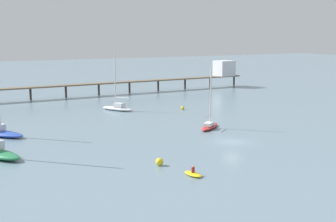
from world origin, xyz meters
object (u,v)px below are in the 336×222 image
at_px(sailboat_white, 117,107).
at_px(mooring_buoy_far, 159,162).
at_px(pier, 172,75).
at_px(sailboat_red, 209,125).
at_px(dinghy_yellow, 193,174).
at_px(mooring_buoy_mid, 183,108).

xyz_separation_m(sailboat_white, mooring_buoy_far, (-10.07, -38.47, -0.24)).
bearing_deg(pier, sailboat_red, -111.11).
bearing_deg(dinghy_yellow, mooring_buoy_far, 105.52).
relative_size(sailboat_white, sailboat_red, 1.18).
bearing_deg(sailboat_red, mooring_buoy_mid, 73.74).
xyz_separation_m(sailboat_white, dinghy_yellow, (-8.65, -43.61, -0.47)).
relative_size(sailboat_white, mooring_buoy_mid, 16.18).
height_order(sailboat_red, mooring_buoy_far, sailboat_red).
relative_size(sailboat_white, mooring_buoy_far, 12.40).
bearing_deg(dinghy_yellow, mooring_buoy_mid, 62.24).
bearing_deg(pier, sailboat_white, -136.01).
height_order(sailboat_red, mooring_buoy_mid, sailboat_red).
xyz_separation_m(pier, mooring_buoy_far, (-34.49, -62.05, -3.55)).
relative_size(mooring_buoy_mid, mooring_buoy_far, 0.77).
bearing_deg(dinghy_yellow, sailboat_white, 78.79).
bearing_deg(sailboat_white, mooring_buoy_mid, -23.34).
distance_m(sailboat_white, mooring_buoy_far, 39.77).
bearing_deg(dinghy_yellow, pier, 63.80).
distance_m(sailboat_white, dinghy_yellow, 44.46).
distance_m(pier, dinghy_yellow, 74.98).
relative_size(sailboat_red, dinghy_yellow, 3.46).
bearing_deg(mooring_buoy_far, sailboat_white, 75.33).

